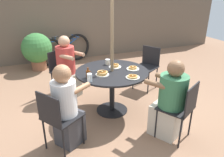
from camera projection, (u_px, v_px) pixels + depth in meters
The scene contains 20 objects.
ground_plane at pixel (112, 110), 3.87m from camera, with size 12.00×12.00×0.00m, color #8C664C.
back_fence at pixel (71, 26), 6.23m from camera, with size 10.00×0.06×1.92m, color brown.
patio_table at pixel (112, 78), 3.62m from camera, with size 1.19×1.19×0.74m.
umbrella_pole at pixel (112, 42), 3.38m from camera, with size 0.05×0.05×2.46m, color #846B4C.
patio_chair_north at pixel (181, 107), 2.95m from camera, with size 0.57×0.57×0.87m.
diner_north at pixel (170, 103), 3.05m from camera, with size 0.56×0.61×1.16m.
patio_chair_east at pixel (148, 64), 4.54m from camera, with size 0.58×0.58×0.87m.
patio_chair_south at pixel (61, 69), 4.30m from camera, with size 0.58×0.58×0.87m.
diner_south at pixel (67, 69), 4.20m from camera, with size 0.55×0.58×1.19m.
patio_chair_west at pixel (58, 116), 2.74m from camera, with size 0.58×0.58×0.87m.
diner_west at pixel (67, 109), 2.85m from camera, with size 0.55×0.51×1.17m.
pancake_plate_a at pixel (133, 68), 3.63m from camera, with size 0.21×0.21×0.05m.
pancake_plate_b at pixel (102, 74), 3.40m from camera, with size 0.21×0.21×0.07m.
pancake_plate_c at pixel (115, 66), 3.72m from camera, with size 0.21×0.21×0.07m.
pancake_plate_d at pixel (133, 77), 3.30m from camera, with size 0.21×0.21×0.05m.
syrup_bottle at pixel (88, 74), 3.30m from camera, with size 0.09×0.06×0.16m.
coffee_cup at pixel (108, 62), 3.85m from camera, with size 0.08×0.08×0.09m.
drinking_glass_a at pixel (90, 78), 3.16m from camera, with size 0.07×0.07×0.12m, color silver.
bicycle at pixel (64, 49), 6.07m from camera, with size 1.58×0.54×0.79m.
potted_shrub at pixel (37, 49), 5.53m from camera, with size 0.76×0.76×0.95m.
Camera 1 is at (-1.21, -3.11, 2.04)m, focal length 35.00 mm.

